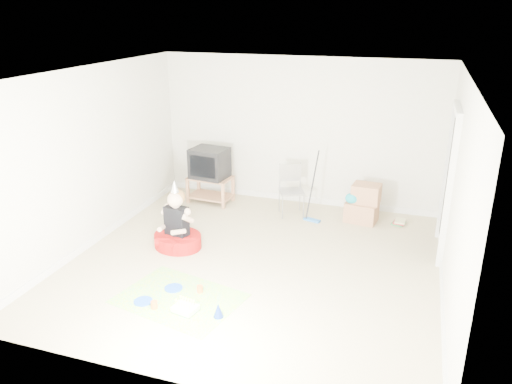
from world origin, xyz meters
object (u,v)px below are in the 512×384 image
(crt_tv, at_px, (210,163))
(cardboard_boxes, at_px, (363,204))
(seated_woman, at_px, (177,233))
(birthday_cake, at_px, (185,309))
(tv_stand, at_px, (210,187))
(folding_chair, at_px, (292,191))

(crt_tv, xyz_separation_m, cardboard_boxes, (2.74, -0.02, -0.44))
(crt_tv, height_order, seated_woman, seated_woman)
(birthday_cake, bearing_deg, tv_stand, 108.24)
(tv_stand, bearing_deg, cardboard_boxes, -0.36)
(seated_woman, bearing_deg, tv_stand, 97.88)
(tv_stand, height_order, cardboard_boxes, cardboard_boxes)
(seated_woman, distance_m, birthday_cake, 1.74)
(crt_tv, bearing_deg, seated_woman, -75.75)
(folding_chair, distance_m, cardboard_boxes, 1.20)
(crt_tv, bearing_deg, tv_stand, 141.37)
(seated_woman, bearing_deg, folding_chair, 52.98)
(birthday_cake, bearing_deg, seated_woman, 119.39)
(seated_woman, bearing_deg, crt_tv, 97.88)
(cardboard_boxes, relative_size, seated_woman, 0.61)
(folding_chair, distance_m, seated_woman, 2.16)
(crt_tv, xyz_separation_m, seated_woman, (0.26, -1.84, -0.52))
(cardboard_boxes, xyz_separation_m, seated_woman, (-2.49, -1.83, -0.08))
(cardboard_boxes, bearing_deg, crt_tv, 179.64)
(crt_tv, relative_size, folding_chair, 0.70)
(cardboard_boxes, bearing_deg, seated_woman, -143.68)
(folding_chair, relative_size, cardboard_boxes, 1.37)
(birthday_cake, bearing_deg, crt_tv, 108.24)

